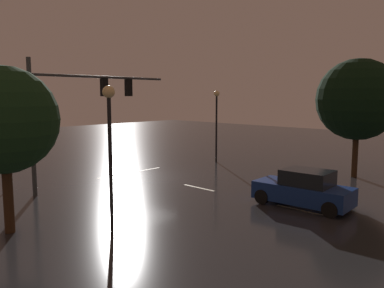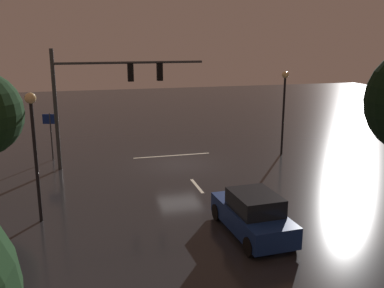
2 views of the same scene
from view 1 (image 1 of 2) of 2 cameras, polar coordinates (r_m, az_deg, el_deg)
name	(u,v)px [view 1 (image 1 of 2)]	position (r m, az deg, el deg)	size (l,w,h in m)	color
ground_plane	(151,177)	(24.19, -6.02, -4.86)	(80.00, 80.00, 0.00)	#232326
traffic_signal_assembly	(81,101)	(21.96, -15.98, 6.09)	(8.63, 0.47, 6.85)	#383A3D
lane_dash_far	(199,188)	(21.37, 1.01, -6.41)	(2.20, 0.16, 0.01)	beige
lane_dash_mid	(299,210)	(18.01, 15.41, -9.26)	(2.20, 0.16, 0.01)	beige
stop_bar	(130,173)	(25.76, -9.00, -4.16)	(5.00, 0.16, 0.01)	beige
car_approaching	(304,189)	(18.39, 16.02, -6.39)	(2.09, 4.44, 1.70)	navy
street_lamp_left_kerb	(216,113)	(29.20, 3.61, 4.60)	(0.44, 0.44, 5.37)	black
street_lamp_right_kerb	(110,132)	(14.04, -11.95, 1.69)	(0.44, 0.44, 5.35)	black
route_sign	(6,151)	(22.68, -25.61, -0.91)	(0.89, 0.27, 2.93)	#383A3D
tree_left_far	(358,100)	(25.67, 23.09, 5.99)	(4.92, 4.92, 7.22)	#382314
tree_right_far	(4,120)	(15.39, -25.85, 3.15)	(3.85, 3.85, 6.07)	#382314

